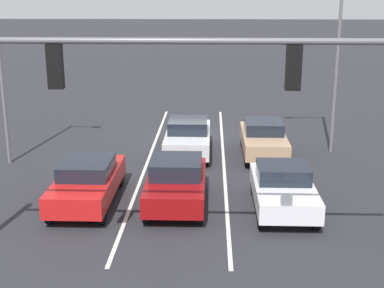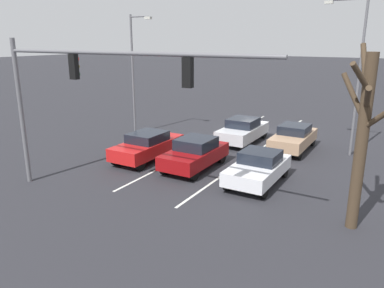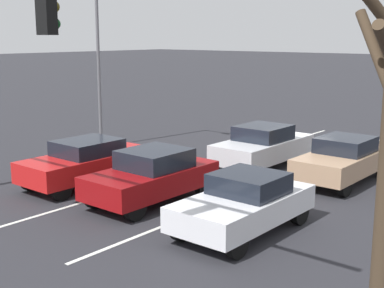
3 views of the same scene
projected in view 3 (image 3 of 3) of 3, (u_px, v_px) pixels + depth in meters
ground_plane at (295, 154)px, 22.24m from camera, size 240.00×240.00×0.00m
lane_stripe_left_divider at (287, 177)px, 18.65m from camera, size 0.12×18.86×0.01m
lane_stripe_center_divider at (214, 163)px, 20.66m from camera, size 0.12×18.86×0.01m
car_maroon_midlane_front at (152, 175)px, 15.78m from camera, size 1.90×4.13×1.57m
car_red_rightlane_front at (88, 161)px, 17.68m from camera, size 1.85×4.54×1.50m
car_white_leftlane_front at (244, 203)px, 13.37m from camera, size 1.88×4.04×1.48m
car_silver_midlane_second at (263, 146)px, 20.12m from camera, size 1.90×4.46×1.56m
car_tan_leftlane_second at (344, 159)px, 17.94m from camera, size 1.81×4.30×1.52m
street_lamp_right_shoulder at (101, 44)px, 22.71m from camera, size 1.70×0.24×7.88m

